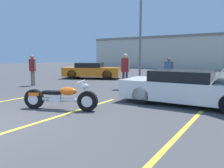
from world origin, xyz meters
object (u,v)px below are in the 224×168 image
Objects in this scene: motorcycle at (60,98)px; parked_car_left_row at (92,71)px; light_pole at (141,24)px; spectator_midground at (125,68)px; show_car_hood_open at (187,88)px; spectator_by_show_car at (169,69)px; spectator_near_motorcycle at (32,67)px.

motorcycle is 0.51× the size of parked_car_left_row.
motorcycle is at bearing -76.63° from light_pole.
parked_car_left_row is at bearing 145.72° from spectator_midground.
show_car_hood_open is 4.73m from spectator_by_show_car.
spectator_by_show_car is (1.09, 7.28, 0.57)m from motorcycle.
parked_car_left_row is 2.49× the size of spectator_midground.
spectator_midground is at bearing -59.13° from parked_car_left_row.
spectator_by_show_car is (3.87, -4.42, -3.34)m from light_pole.
show_car_hood_open is at bearing -27.99° from spectator_midground.
spectator_midground is (-1.55, -2.28, 0.15)m from spectator_by_show_car.
light_pole is 4.25× the size of spectator_midground.
spectator_near_motorcycle is at bearing -160.48° from spectator_midground.
spectator_by_show_car is 2.76m from spectator_midground.
spectator_midground is at bearing 73.69° from motorcycle.
show_car_hood_open is 8.77m from spectator_near_motorcycle.
parked_car_left_row is at bearing 145.52° from show_car_hood_open.
motorcycle is 5.07m from spectator_midground.
spectator_midground is at bearing -124.15° from spectator_by_show_car.
spectator_by_show_car is at bearing 31.59° from spectator_near_motorcycle.
spectator_by_show_car is at bearing -48.81° from light_pole.
motorcycle is 7.38m from spectator_by_show_car.
spectator_midground is (-3.65, 1.94, 0.50)m from show_car_hood_open.
spectator_near_motorcycle is at bearing 176.34° from show_car_hood_open.
light_pole is at bearing 121.84° from show_car_hood_open.
light_pole is at bearing 28.83° from parked_car_left_row.
motorcycle is at bearing -139.12° from show_car_hood_open.
light_pole is at bearing 131.19° from spectator_by_show_car.
motorcycle is 0.51× the size of show_car_hood_open.
show_car_hood_open is 2.60× the size of spectator_near_motorcycle.
show_car_hood_open is (3.20, 3.05, 0.21)m from motorcycle.
light_pole is 6.76m from spectator_by_show_car.
spectator_by_show_car is at bearing 59.94° from motorcycle.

